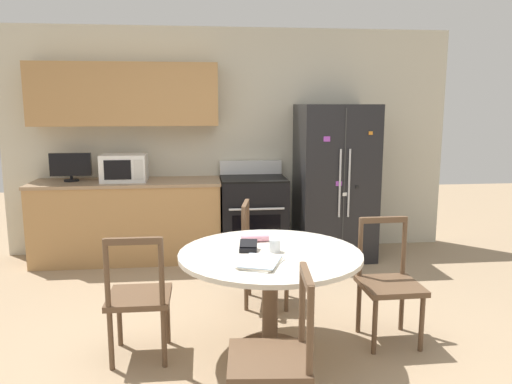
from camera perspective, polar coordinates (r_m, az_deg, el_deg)
name	(u,v)px	position (r m, az deg, el deg)	size (l,w,h in m)	color
ground_plane	(256,352)	(3.72, -0.02, -17.79)	(14.00, 14.00, 0.00)	#9E8466
back_wall	(205,130)	(5.87, -5.82, 7.07)	(5.20, 0.44, 2.60)	beige
kitchen_counter	(128,221)	(5.76, -14.37, -3.18)	(2.06, 0.64, 0.90)	#AD7F4C
refrigerator	(334,182)	(5.74, 8.95, 1.18)	(0.83, 0.79, 1.73)	black
oven_range	(253,217)	(5.71, -0.31, -2.82)	(0.73, 0.68, 1.08)	black
microwave	(124,168)	(5.65, -14.83, 2.70)	(0.48, 0.36, 0.30)	white
countertop_tv	(71,166)	(5.82, -20.43, 2.82)	(0.44, 0.16, 0.31)	black
dining_table	(270,271)	(3.47, 1.63, -9.01)	(1.26, 1.26, 0.74)	beige
dining_chair_near	(274,359)	(2.72, 2.11, -18.58)	(0.46, 0.46, 0.90)	brown
dining_chair_left	(139,298)	(3.55, -13.24, -11.72)	(0.42, 0.42, 0.90)	brown
dining_chair_right	(389,284)	(3.85, 14.94, -10.10)	(0.42, 0.42, 0.90)	brown
dining_chair_far	(264,255)	(4.38, 0.90, -7.26)	(0.49, 0.49, 0.90)	brown
candle_glass	(275,246)	(3.43, 2.16, -6.24)	(0.08, 0.08, 0.09)	silver
folded_napkin	(255,238)	(3.67, -0.10, -5.32)	(0.20, 0.07, 0.05)	pink
wallet	(248,247)	(3.46, -0.87, -6.29)	(0.14, 0.14, 0.07)	black
mail_stack	(260,262)	(3.18, 0.50, -8.06)	(0.34, 0.37, 0.02)	white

